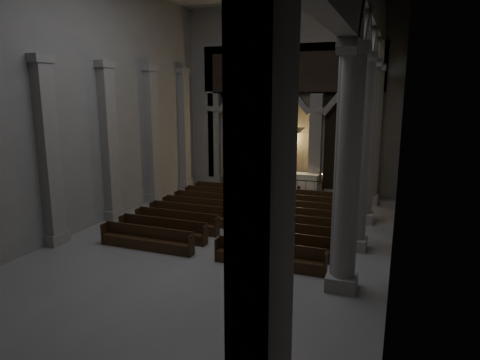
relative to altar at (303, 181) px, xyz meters
The scene contains 11 objects.
room 13.03m from the altar, 96.00° to the right, with size 24.00×24.10×12.00m.
sanctuary_wall 6.05m from the altar, 154.55° to the left, with size 14.00×0.77×12.00m.
right_arcade 12.77m from the altar, 65.78° to the right, with size 1.00×24.00×12.00m.
left_pilasters 11.35m from the altar, 136.56° to the right, with size 0.60×13.00×8.03m.
sanctuary_step 1.37m from the altar, 161.56° to the right, with size 8.50×2.60×0.15m, color #98958E.
altar is the anchor object (origin of this frame).
altar_rail 1.68m from the altar, 133.50° to the right, with size 5.49×0.09×1.08m.
candle_stand_left 4.33m from the altar, 163.95° to the right, with size 0.20×0.20×1.21m.
candle_stand_right 2.03m from the altar, 41.78° to the right, with size 0.27×0.27×1.57m.
pews 8.22m from the altar, 98.09° to the right, with size 9.72×9.49×0.96m.
worshipper 3.27m from the altar, 81.11° to the right, with size 0.40×0.27×1.11m, color black.
Camera 1 is at (7.05, -16.28, 6.59)m, focal length 32.00 mm.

